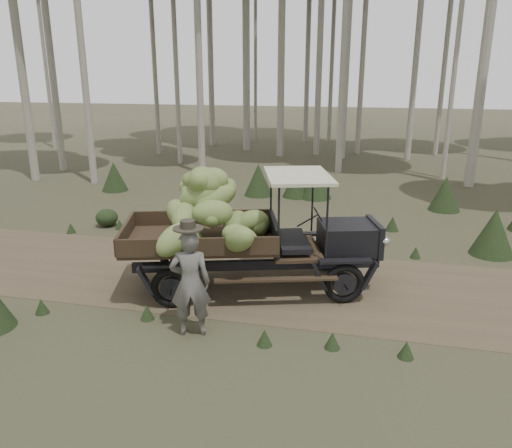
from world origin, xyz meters
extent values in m
plane|color=#473D2B|center=(0.00, 0.00, 0.00)|extent=(120.00, 120.00, 0.00)
cube|color=brown|center=(0.00, 0.00, 0.00)|extent=(70.00, 4.00, 0.01)
cube|color=black|center=(2.21, 0.21, 1.10)|extent=(1.36, 1.32, 0.61)
cube|color=black|center=(2.79, 0.38, 1.10)|extent=(0.42, 1.09, 0.68)
cube|color=black|center=(0.73, -0.24, 1.21)|extent=(0.53, 1.50, 0.61)
cube|color=#38281C|center=(-0.75, -0.68, 1.10)|extent=(3.52, 2.79, 0.09)
cube|color=#38281C|center=(-1.03, 0.27, 1.30)|extent=(2.97, 0.95, 0.35)
cube|color=#38281C|center=(-0.46, -1.63, 1.30)|extent=(2.97, 0.95, 0.35)
cube|color=#38281C|center=(-2.22, -1.13, 1.30)|extent=(0.63, 1.92, 0.35)
cube|color=beige|center=(1.19, -0.10, 2.45)|extent=(1.75, 2.16, 0.07)
cube|color=black|center=(0.24, 0.05, 0.68)|extent=(4.88, 1.56, 0.20)
cube|color=black|center=(0.48, -0.75, 0.68)|extent=(4.88, 1.56, 0.20)
torus|color=black|center=(1.74, 0.99, 0.42)|extent=(0.85, 0.39, 0.84)
torus|color=black|center=(2.25, -0.70, 0.42)|extent=(0.85, 0.39, 0.84)
torus|color=black|center=(-1.53, 0.00, 0.42)|extent=(0.85, 0.39, 0.84)
torus|color=black|center=(-1.02, -1.69, 0.42)|extent=(0.85, 0.39, 0.84)
sphere|color=beige|center=(2.73, 0.88, 1.16)|extent=(0.20, 0.20, 0.20)
sphere|color=beige|center=(3.02, -0.07, 1.16)|extent=(0.20, 0.20, 0.20)
ellipsoid|color=olive|center=(-0.09, -0.31, 1.41)|extent=(0.61, 0.88, 0.62)
ellipsoid|color=olive|center=(-0.91, -1.10, 1.73)|extent=(0.57, 1.04, 0.70)
ellipsoid|color=olive|center=(-0.98, -0.57, 2.10)|extent=(0.67, 0.97, 0.67)
ellipsoid|color=olive|center=(-0.48, -0.63, 2.39)|extent=(0.73, 0.58, 0.50)
ellipsoid|color=olive|center=(0.16, -0.27, 1.43)|extent=(1.03, 0.67, 0.74)
ellipsoid|color=olive|center=(-0.36, -1.02, 1.81)|extent=(1.02, 0.93, 0.59)
ellipsoid|color=olive|center=(-1.03, -0.38, 2.10)|extent=(0.88, 0.81, 0.48)
ellipsoid|color=olive|center=(-0.69, -0.73, 2.35)|extent=(0.77, 1.11, 0.77)
ellipsoid|color=olive|center=(0.03, -0.88, 1.37)|extent=(0.78, 1.01, 0.69)
ellipsoid|color=olive|center=(-0.50, -0.52, 1.80)|extent=(0.97, 0.91, 0.52)
ellipsoid|color=olive|center=(-0.71, -0.81, 2.06)|extent=(1.10, 0.65, 0.84)
ellipsoid|color=olive|center=(-0.59, -0.77, 2.39)|extent=(0.95, 0.72, 0.76)
ellipsoid|color=olive|center=(0.33, 0.00, 1.34)|extent=(0.70, 0.97, 0.52)
ellipsoid|color=olive|center=(-1.09, -0.96, 1.74)|extent=(0.93, 0.98, 0.67)
ellipsoid|color=olive|center=(-0.37, -0.78, 2.07)|extent=(1.03, 0.97, 0.67)
ellipsoid|color=olive|center=(-0.59, -0.65, 2.37)|extent=(0.76, 0.86, 0.56)
ellipsoid|color=olive|center=(0.24, -1.18, 1.40)|extent=(0.99, 0.74, 0.74)
ellipsoid|color=olive|center=(-0.38, -1.01, 1.73)|extent=(0.53, 0.73, 0.41)
ellipsoid|color=olive|center=(-0.29, -0.44, 2.11)|extent=(0.61, 0.94, 0.72)
ellipsoid|color=olive|center=(-0.76, -0.62, 2.34)|extent=(0.92, 0.61, 0.46)
ellipsoid|color=olive|center=(-0.83, -1.31, 1.33)|extent=(0.85, 1.14, 0.79)
ellipsoid|color=olive|center=(-0.87, -1.81, 1.48)|extent=(0.93, 1.07, 0.83)
ellipsoid|color=olive|center=(0.29, -1.46, 1.45)|extent=(0.99, 0.92, 0.77)
imported|color=#5B5853|center=(-0.29, -2.56, 0.97)|extent=(0.81, 0.65, 1.94)
cylinder|color=#302B22|center=(-0.29, -2.56, 1.96)|extent=(0.64, 0.64, 0.03)
cylinder|color=#302B22|center=(-0.29, -2.56, 2.03)|extent=(0.32, 0.32, 0.15)
cylinder|color=#B2AD9E|center=(-4.98, 11.58, 7.02)|extent=(0.31, 0.31, 14.03)
cylinder|color=#B2AD9E|center=(6.07, 19.42, 7.40)|extent=(0.26, 0.26, 14.79)
cylinder|color=#B2AD9E|center=(-11.65, 10.72, 7.29)|extent=(0.32, 0.32, 14.57)
cylinder|color=#B2AD9E|center=(-0.47, 18.20, 7.90)|extent=(0.34, 0.34, 15.79)
cylinder|color=#B2AD9E|center=(-1.84, 23.67, 8.25)|extent=(0.31, 0.31, 16.49)
cone|color=#233319|center=(5.10, 7.24, 0.58)|extent=(1.05, 1.05, 1.16)
cone|color=#233319|center=(3.34, 4.49, 0.22)|extent=(0.39, 0.39, 0.44)
cone|color=#233319|center=(0.69, 7.95, 0.64)|extent=(1.16, 1.16, 1.29)
cone|color=#233319|center=(5.75, 2.99, 0.60)|extent=(1.09, 1.09, 1.21)
cone|color=#233319|center=(-1.48, 7.91, 0.60)|extent=(1.08, 1.08, 1.20)
ellipsoid|color=#233319|center=(-5.05, 2.99, 0.27)|extent=(0.66, 0.66, 0.53)
cone|color=#233319|center=(-0.04, 8.02, 0.59)|extent=(1.06, 1.06, 1.17)
cone|color=#233319|center=(-7.16, 7.40, 0.57)|extent=(1.02, 1.02, 1.13)
cone|color=#233319|center=(-5.74, 2.15, 0.15)|extent=(0.27, 0.27, 0.30)
cone|color=#233319|center=(1.05, -2.66, 0.15)|extent=(0.27, 0.27, 0.30)
cone|color=#233319|center=(-4.55, 2.81, 0.15)|extent=(0.27, 0.27, 0.30)
cone|color=#233319|center=(-0.55, 2.17, 0.15)|extent=(0.27, 0.27, 0.30)
cone|color=#233319|center=(2.19, -2.50, 0.15)|extent=(0.27, 0.27, 0.30)
cone|color=#233319|center=(1.64, 2.54, 0.15)|extent=(0.27, 0.27, 0.30)
cone|color=#233319|center=(3.38, -2.52, 0.15)|extent=(0.27, 0.27, 0.30)
cone|color=#233319|center=(-3.39, -2.48, 0.15)|extent=(0.27, 0.27, 0.30)
cone|color=#233319|center=(-1.24, 2.94, 0.15)|extent=(0.27, 0.27, 0.30)
cone|color=#233319|center=(5.54, 2.71, 0.15)|extent=(0.27, 0.27, 0.30)
cone|color=#233319|center=(3.85, 2.29, 0.15)|extent=(0.27, 0.27, 0.30)
cone|color=#233319|center=(-1.30, -2.25, 0.15)|extent=(0.27, 0.27, 0.30)
cone|color=#233319|center=(5.69, 2.78, 0.15)|extent=(0.27, 0.27, 0.30)
cone|color=#233319|center=(2.48, 2.66, 0.15)|extent=(0.27, 0.27, 0.30)
camera|label=1|loc=(2.63, -10.04, 4.46)|focal=35.00mm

